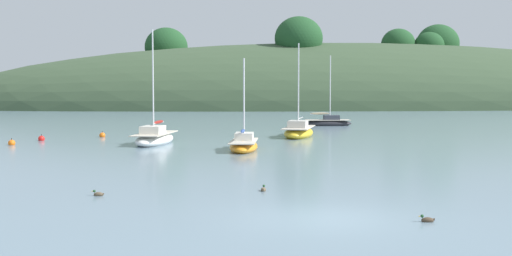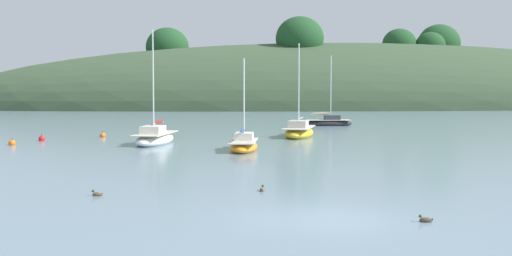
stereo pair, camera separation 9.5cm
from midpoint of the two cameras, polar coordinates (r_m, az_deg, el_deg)
ground_plane at (r=16.96m, az=6.36°, el=-8.45°), size 400.00×400.00×0.00m
far_shoreline_hill at (r=114.23m, az=9.15°, el=1.97°), size 150.00×36.00×28.02m
sailboat_black_sloop at (r=58.92m, az=6.85°, el=0.54°), size 4.66×1.74×6.87m
sailboat_white_near at (r=35.19m, az=-1.08°, el=-1.59°), size 2.24×4.82×5.48m
sailboat_grey_yawl at (r=45.16m, az=4.11°, el=-0.36°), size 3.66×6.24×7.08m
sailboat_cream_ketch at (r=39.84m, az=-9.38°, el=-0.94°), size 3.07×5.99×7.50m
mooring_buoy_channel at (r=44.21m, az=-19.35°, el=-0.96°), size 0.44×0.44×0.54m
mooring_buoy_outer at (r=46.11m, az=-14.10°, el=-0.68°), size 0.44×0.44×0.54m
mooring_buoy_inner at (r=41.42m, az=-21.81°, el=-1.32°), size 0.44×0.44×0.54m
duck_trailing at (r=17.10m, az=15.73°, el=-8.29°), size 0.43×0.22×0.24m
duck_lead at (r=21.06m, az=-14.52°, el=-6.01°), size 0.42×0.25×0.24m
duck_straggler at (r=21.33m, az=0.72°, el=-5.77°), size 0.25×0.42×0.24m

